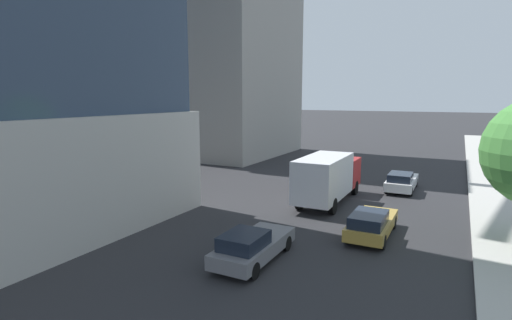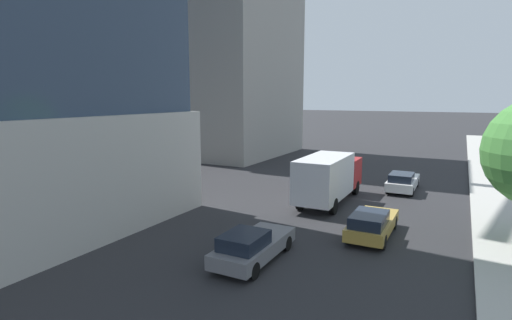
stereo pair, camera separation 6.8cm
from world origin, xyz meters
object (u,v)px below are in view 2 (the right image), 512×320
(construction_building, at_px, (221,24))
(car_gray, at_px, (252,246))
(car_gold, at_px, (372,223))
(car_white, at_px, (403,181))
(box_truck, at_px, (329,176))

(construction_building, relative_size, car_gray, 8.09)
(construction_building, relative_size, car_gold, 8.05)
(car_gray, height_order, car_white, car_gray)
(car_gray, height_order, box_truck, box_truck)
(construction_building, bearing_deg, car_gray, -55.48)
(car_white, relative_size, box_truck, 0.62)
(construction_building, distance_m, car_gray, 35.21)
(car_gray, height_order, car_gold, car_gray)
(car_gold, relative_size, car_white, 0.96)
(car_white, bearing_deg, construction_building, 154.10)
(construction_building, relative_size, car_white, 7.77)
(car_gold, bearing_deg, car_white, 90.00)
(car_white, distance_m, box_truck, 6.82)
(car_white, bearing_deg, car_gold, -90.00)
(construction_building, bearing_deg, box_truck, -41.75)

